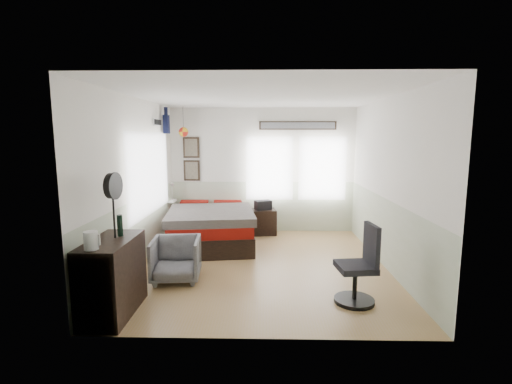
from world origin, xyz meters
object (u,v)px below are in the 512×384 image
bed (211,226)px  nightstand (263,222)px  dresser (112,277)px  task_chair (360,271)px  armchair (176,259)px

bed → nightstand: bed is taller
nightstand → dresser: bearing=-123.4°
task_chair → nightstand: bearing=103.7°
dresser → bed: bearing=76.1°
dresser → armchair: dresser is taller
bed → dresser: (-0.73, -2.95, 0.11)m
nightstand → task_chair: 3.54m
dresser → armchair: size_ratio=1.44×
bed → nightstand: size_ratio=4.40×
armchair → task_chair: 2.58m
armchair → task_chair: (2.49, -0.68, 0.10)m
bed → nightstand: (1.02, 0.72, -0.07)m
bed → dresser: 3.04m
dresser → nightstand: dresser is taller
nightstand → task_chair: (1.23, -3.31, 0.14)m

